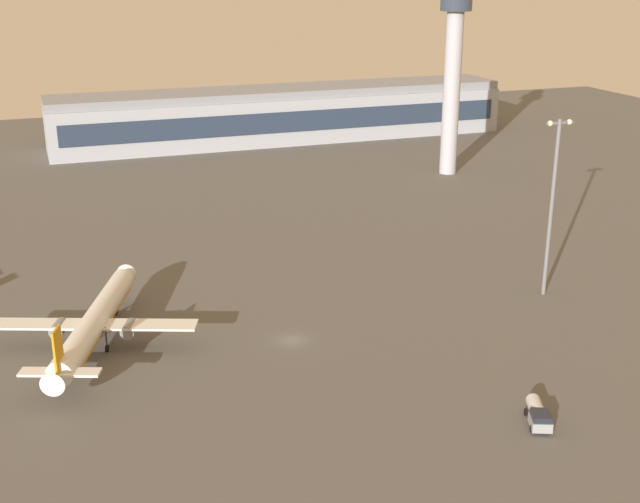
{
  "coord_description": "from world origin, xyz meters",
  "views": [
    {
      "loc": [
        -33.7,
        -106.26,
        53.25
      ],
      "look_at": [
        13.55,
        25.39,
        4.0
      ],
      "focal_mm": 46.22,
      "sensor_mm": 36.0,
      "label": 1
    }
  ],
  "objects_px": {
    "control_tower": "(453,65)",
    "airplane_far_stand": "(94,323)",
    "apron_light_west": "(552,198)",
    "fuel_truck": "(538,414)"
  },
  "relations": [
    {
      "from": "control_tower",
      "to": "airplane_far_stand",
      "type": "distance_m",
      "value": 127.27
    },
    {
      "from": "control_tower",
      "to": "airplane_far_stand",
      "type": "relative_size",
      "value": 1.34
    },
    {
      "from": "control_tower",
      "to": "apron_light_west",
      "type": "height_order",
      "value": "control_tower"
    },
    {
      "from": "fuel_truck",
      "to": "apron_light_west",
      "type": "relative_size",
      "value": 0.22
    },
    {
      "from": "airplane_far_stand",
      "to": "apron_light_west",
      "type": "xyz_separation_m",
      "value": [
        73.46,
        -4.99,
        13.08
      ]
    },
    {
      "from": "airplane_far_stand",
      "to": "control_tower",
      "type": "bearing_deg",
      "value": 58.53
    },
    {
      "from": "airplane_far_stand",
      "to": "fuel_truck",
      "type": "height_order",
      "value": "airplane_far_stand"
    },
    {
      "from": "fuel_truck",
      "to": "apron_light_west",
      "type": "xyz_separation_m",
      "value": [
        24.89,
        35.5,
        15.46
      ]
    },
    {
      "from": "apron_light_west",
      "to": "control_tower",
      "type": "bearing_deg",
      "value": 72.84
    },
    {
      "from": "control_tower",
      "to": "apron_light_west",
      "type": "xyz_separation_m",
      "value": [
        -25.18,
        -81.53,
        -11.63
      ]
    }
  ]
}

